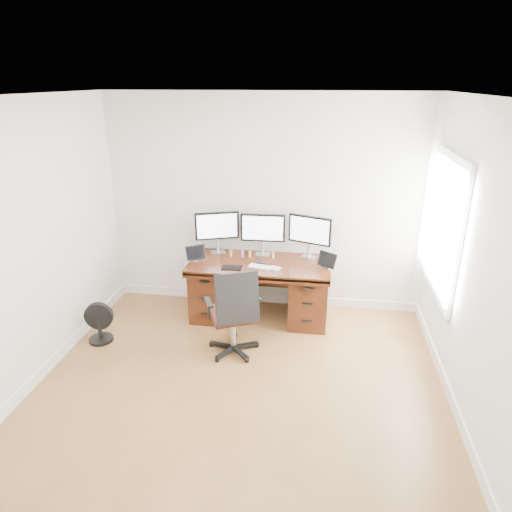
# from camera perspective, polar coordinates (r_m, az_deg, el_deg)

# --- Properties ---
(ground) EXTENTS (4.50, 4.50, 0.00)m
(ground) POSITION_cam_1_polar(r_m,az_deg,el_deg) (4.37, -3.06, -19.02)
(ground) COLOR brown
(ground) RESTS_ON ground
(back_wall) EXTENTS (4.00, 0.10, 2.70)m
(back_wall) POSITION_cam_1_polar(r_m,az_deg,el_deg) (5.75, 1.11, 6.41)
(back_wall) COLOR white
(back_wall) RESTS_ON ground
(right_wall) EXTENTS (0.10, 4.50, 2.70)m
(right_wall) POSITION_cam_1_polar(r_m,az_deg,el_deg) (3.89, 27.12, -3.39)
(right_wall) COLOR white
(right_wall) RESTS_ON ground
(desk) EXTENTS (1.70, 0.80, 0.75)m
(desk) POSITION_cam_1_polar(r_m,az_deg,el_deg) (5.68, 0.49, -3.96)
(desk) COLOR #3A190B
(desk) RESTS_ON ground
(office_chair) EXTENTS (0.72, 0.72, 1.02)m
(office_chair) POSITION_cam_1_polar(r_m,az_deg,el_deg) (4.97, -2.75, -8.78)
(office_chair) COLOR black
(office_chair) RESTS_ON ground
(floor_fan) EXTENTS (0.33, 0.28, 0.47)m
(floor_fan) POSITION_cam_1_polar(r_m,az_deg,el_deg) (5.54, -19.04, -7.94)
(floor_fan) COLOR black
(floor_fan) RESTS_ON ground
(monitor_left) EXTENTS (0.53, 0.22, 0.53)m
(monitor_left) POSITION_cam_1_polar(r_m,az_deg,el_deg) (5.75, -4.89, 3.61)
(monitor_left) COLOR silver
(monitor_left) RESTS_ON desk
(monitor_center) EXTENTS (0.55, 0.15, 0.53)m
(monitor_center) POSITION_cam_1_polar(r_m,az_deg,el_deg) (5.65, 0.85, 3.36)
(monitor_center) COLOR silver
(monitor_center) RESTS_ON desk
(monitor_right) EXTENTS (0.53, 0.22, 0.53)m
(monitor_right) POSITION_cam_1_polar(r_m,az_deg,el_deg) (5.60, 6.74, 3.06)
(monitor_right) COLOR silver
(monitor_right) RESTS_ON desk
(tablet_left) EXTENTS (0.24, 0.18, 0.19)m
(tablet_left) POSITION_cam_1_polar(r_m,az_deg,el_deg) (5.59, -7.58, 0.25)
(tablet_left) COLOR silver
(tablet_left) RESTS_ON desk
(tablet_right) EXTENTS (0.23, 0.20, 0.19)m
(tablet_right) POSITION_cam_1_polar(r_m,az_deg,el_deg) (5.39, 8.86, -0.64)
(tablet_right) COLOR silver
(tablet_right) RESTS_ON desk
(keyboard) EXTENTS (0.29, 0.18, 0.01)m
(keyboard) POSITION_cam_1_polar(r_m,az_deg,el_deg) (5.37, 0.52, -1.36)
(keyboard) COLOR white
(keyboard) RESTS_ON desk
(trackpad) EXTENTS (0.15, 0.15, 0.01)m
(trackpad) POSITION_cam_1_polar(r_m,az_deg,el_deg) (5.34, 2.43, -1.54)
(trackpad) COLOR silver
(trackpad) RESTS_ON desk
(drawing_tablet) EXTENTS (0.24, 0.16, 0.01)m
(drawing_tablet) POSITION_cam_1_polar(r_m,az_deg,el_deg) (5.36, -3.07, -1.46)
(drawing_tablet) COLOR black
(drawing_tablet) RESTS_ON desk
(phone) EXTENTS (0.13, 0.07, 0.01)m
(phone) POSITION_cam_1_polar(r_m,az_deg,el_deg) (5.49, 0.67, -0.84)
(phone) COLOR black
(phone) RESTS_ON desk
(figurine_brown) EXTENTS (0.04, 0.04, 0.09)m
(figurine_brown) POSITION_cam_1_polar(r_m,az_deg,el_deg) (5.69, -3.17, 0.42)
(figurine_brown) COLOR olive
(figurine_brown) RESTS_ON desk
(figurine_purple) EXTENTS (0.04, 0.04, 0.09)m
(figurine_purple) POSITION_cam_1_polar(r_m,az_deg,el_deg) (5.67, -1.70, 0.34)
(figurine_purple) COLOR #956FCF
(figurine_purple) RESTS_ON desk
(figurine_orange) EXTENTS (0.04, 0.04, 0.09)m
(figurine_orange) POSITION_cam_1_polar(r_m,az_deg,el_deg) (5.65, -0.77, 0.29)
(figurine_orange) COLOR #E8B34E
(figurine_orange) RESTS_ON desk
(figurine_yellow) EXTENTS (0.04, 0.04, 0.09)m
(figurine_yellow) POSITION_cam_1_polar(r_m,az_deg,el_deg) (5.62, 2.16, 0.14)
(figurine_yellow) COLOR #DEB959
(figurine_yellow) RESTS_ON desk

